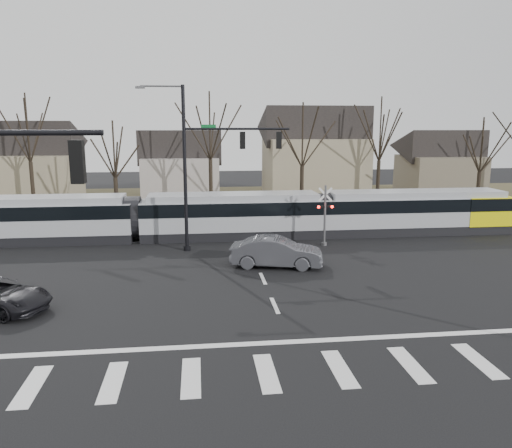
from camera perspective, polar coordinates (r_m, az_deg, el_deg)
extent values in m
plane|color=black|center=(20.40, 3.04, -11.24)|extent=(140.00, 140.00, 0.00)
cube|color=#38331E|center=(51.28, -3.03, 2.39)|extent=(140.00, 28.00, 0.01)
cube|color=silver|center=(17.29, -24.25, -16.55)|extent=(0.60, 2.60, 0.01)
cube|color=silver|center=(16.74, -16.04, -16.92)|extent=(0.60, 2.60, 0.01)
cube|color=silver|center=(16.52, -7.43, -16.95)|extent=(0.60, 2.60, 0.01)
cube|color=silver|center=(16.65, 1.23, -16.62)|extent=(0.60, 2.60, 0.01)
cube|color=silver|center=(17.11, 9.53, -15.97)|extent=(0.60, 2.60, 0.01)
cube|color=silver|center=(17.89, 17.20, -15.07)|extent=(0.60, 2.60, 0.01)
cube|color=silver|center=(18.94, 24.06, -14.05)|extent=(0.60, 2.60, 0.01)
cube|color=silver|center=(18.78, 4.00, -13.28)|extent=(28.00, 0.35, 0.01)
cube|color=silver|center=(22.24, 2.16, -9.28)|extent=(0.18, 2.00, 0.01)
cube|color=silver|center=(25.99, 0.78, -6.24)|extent=(0.18, 2.00, 0.01)
cube|color=silver|center=(29.80, -0.23, -3.96)|extent=(0.18, 2.00, 0.01)
cube|color=silver|center=(33.66, -1.00, -2.21)|extent=(0.18, 2.00, 0.01)
cube|color=silver|center=(37.54, -1.62, -0.81)|extent=(0.18, 2.00, 0.01)
cube|color=silver|center=(41.45, -2.12, 0.32)|extent=(0.18, 2.00, 0.01)
cube|color=silver|center=(45.38, -2.53, 1.26)|extent=(0.18, 2.00, 0.01)
cube|color=silver|center=(49.31, -2.88, 2.05)|extent=(0.18, 2.00, 0.01)
cube|color=#59595E|center=(34.72, -1.19, -1.75)|extent=(90.00, 0.12, 0.06)
cube|color=#59595E|center=(36.08, -1.40, -1.26)|extent=(90.00, 0.12, 0.06)
cube|color=gray|center=(36.94, -24.63, 0.43)|extent=(13.90, 2.99, 3.12)
cube|color=black|center=(36.84, -24.71, 1.40)|extent=(13.92, 3.04, 0.91)
cube|color=gray|center=(35.23, -2.58, 0.97)|extent=(12.83, 2.99, 3.12)
cube|color=black|center=(35.12, -2.59, 1.98)|extent=(12.85, 3.04, 0.91)
cube|color=gray|center=(38.56, 17.65, 1.33)|extent=(13.90, 2.99, 3.12)
cube|color=black|center=(38.46, 17.71, 2.26)|extent=(13.92, 3.04, 0.91)
cube|color=yellow|center=(40.98, 24.36, 1.55)|extent=(3.42, 3.06, 2.09)
imported|color=#3F3F45|center=(27.94, 2.34, -3.23)|extent=(4.04, 5.90, 1.69)
cube|color=black|center=(12.94, -19.73, 6.70)|extent=(0.32, 0.32, 1.05)
sphere|color=#FF0C07|center=(12.92, -19.82, 8.16)|extent=(0.22, 0.22, 0.22)
cylinder|color=black|center=(31.21, -8.12, 6.12)|extent=(0.22, 0.22, 10.20)
cylinder|color=black|center=(32.01, -7.88, -2.74)|extent=(0.44, 0.44, 0.30)
cylinder|color=black|center=(31.19, -2.16, 10.81)|extent=(6.50, 0.14, 0.14)
cube|color=#0C5926|center=(31.10, -5.44, 11.05)|extent=(0.90, 0.03, 0.22)
cube|color=black|center=(31.23, -1.55, 9.53)|extent=(0.32, 0.32, 1.05)
sphere|color=#FF0C07|center=(31.22, -1.56, 10.14)|extent=(0.22, 0.22, 0.22)
cube|color=black|center=(31.52, 2.63, 9.54)|extent=(0.32, 0.32, 1.05)
sphere|color=#FF0C07|center=(31.51, 2.63, 10.14)|extent=(0.22, 0.22, 0.22)
cube|color=#59595B|center=(31.34, -13.11, 14.97)|extent=(0.55, 0.22, 0.14)
cylinder|color=#59595B|center=(32.97, 7.88, 0.95)|extent=(0.14, 0.14, 4.00)
cylinder|color=#59595B|center=(33.35, 7.79, -2.27)|extent=(0.36, 0.36, 0.20)
cube|color=silver|center=(32.75, 7.94, 3.36)|extent=(0.95, 0.04, 0.95)
cube|color=silver|center=(32.75, 7.94, 3.36)|extent=(0.95, 0.04, 0.95)
cube|color=black|center=(32.87, 7.90, 1.98)|extent=(1.00, 0.10, 0.12)
sphere|color=#FF0C07|center=(32.68, 7.18, 1.94)|extent=(0.18, 0.18, 0.18)
sphere|color=#FF0C07|center=(32.91, 8.70, 1.97)|extent=(0.18, 0.18, 0.18)
cube|color=gray|center=(55.43, -24.38, 4.67)|extent=(9.00, 8.00, 5.00)
cube|color=gray|center=(54.89, -8.57, 5.22)|extent=(8.00, 7.00, 4.50)
cube|color=gray|center=(53.22, 6.63, 6.17)|extent=(10.00, 8.00, 6.50)
cube|color=brown|center=(60.38, 20.20, 5.19)|extent=(8.00, 7.00, 4.50)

